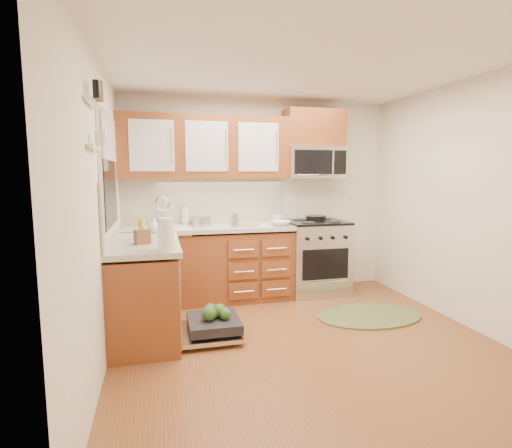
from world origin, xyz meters
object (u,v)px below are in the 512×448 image
object	(u,v)px
cutting_board	(246,225)
bowl_a	(281,223)
sink	(164,238)
bowl_b	(202,221)
cup	(278,219)
stock_pot	(202,221)
microwave	(314,162)
paper_towel_roll	(166,235)
range	(316,257)
upper_cabinets	(205,147)
skillet	(316,217)
rug	(370,316)
dishwasher	(210,328)

from	to	relation	value
cutting_board	bowl_a	distance (m)	0.43
sink	bowl_b	xyz separation A→B (m)	(0.48, 0.18, 0.17)
bowl_a	bowl_b	size ratio (longest dim) A/B	0.93
bowl_b	cutting_board	bearing A→B (deg)	-27.11
cup	cutting_board	bearing A→B (deg)	-154.58
bowl_a	stock_pot	bearing A→B (deg)	172.89
microwave	paper_towel_roll	xyz separation A→B (m)	(-1.93, -1.57, -0.64)
range	cup	bearing A→B (deg)	163.88
microwave	stock_pot	world-z (taller)	microwave
cutting_board	bowl_a	world-z (taller)	bowl_a
microwave	bowl_b	distance (m)	1.63
stock_pot	cup	bearing A→B (deg)	9.82
upper_cabinets	bowl_a	xyz separation A→B (m)	(0.88, -0.30, -0.92)
skillet	paper_towel_roll	xyz separation A→B (m)	(-1.99, -1.61, 0.09)
microwave	stock_pot	distance (m)	1.65
rug	skillet	xyz separation A→B (m)	(-0.18, 1.15, 0.97)
stock_pot	cup	distance (m)	1.01
paper_towel_roll	bowl_b	bearing A→B (deg)	73.65
upper_cabinets	bowl_a	world-z (taller)	upper_cabinets
paper_towel_roll	rug	bearing A→B (deg)	11.97
rug	skillet	size ratio (longest dim) A/B	4.37
microwave	cup	distance (m)	0.87
upper_cabinets	paper_towel_roll	size ratio (longest dim) A/B	7.35
bowl_b	paper_towel_roll	bearing A→B (deg)	-106.35
microwave	cutting_board	bearing A→B (deg)	-167.79
dishwasher	rug	world-z (taller)	dishwasher
microwave	stock_pot	xyz separation A→B (m)	(-1.48, -0.15, -0.71)
sink	stock_pot	world-z (taller)	stock_pot
bowl_a	bowl_b	xyz separation A→B (m)	(-0.92, 0.32, 0.01)
cutting_board	paper_towel_roll	bearing A→B (deg)	-125.60
rug	stock_pot	bearing A→B (deg)	150.93
sink	rug	size ratio (longest dim) A/B	0.53
skillet	range	bearing A→B (deg)	-110.68
stock_pot	bowl_b	distance (m)	0.21
stock_pot	bowl_b	size ratio (longest dim) A/B	0.85
cutting_board	paper_towel_roll	distance (m)	1.68
microwave	bowl_b	xyz separation A→B (m)	(-1.45, 0.05, -0.73)
cup	paper_towel_roll	bearing A→B (deg)	-132.39
cutting_board	cup	distance (m)	0.53
range	sink	distance (m)	1.96
bowl_b	skillet	bearing A→B (deg)	-0.47
range	stock_pot	bearing A→B (deg)	-178.68
paper_towel_roll	cup	bearing A→B (deg)	47.61
microwave	dishwasher	distance (m)	2.55
microwave	sink	bearing A→B (deg)	-176.15
microwave	bowl_a	world-z (taller)	microwave
cutting_board	bowl_a	bearing A→B (deg)	-8.86
cup	dishwasher	bearing A→B (deg)	-129.88
range	rug	size ratio (longest dim) A/B	0.80
range	microwave	bearing A→B (deg)	90.00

